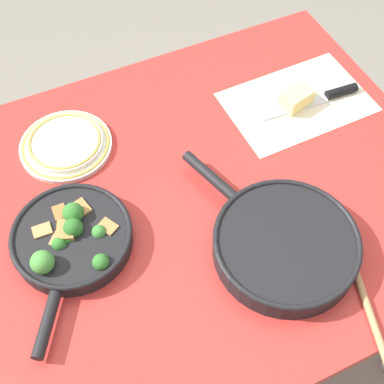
% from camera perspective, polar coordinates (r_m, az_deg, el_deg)
% --- Properties ---
extents(ground_plane, '(14.00, 14.00, 0.00)m').
position_cam_1_polar(ground_plane, '(1.89, 0.00, -13.97)').
color(ground_plane, slate).
extents(dining_table_red, '(1.17, 0.92, 0.78)m').
position_cam_1_polar(dining_table_red, '(1.26, 0.00, -2.81)').
color(dining_table_red, '#B72D28').
rests_on(dining_table_red, ground_plane).
extents(skillet_broccoli, '(0.27, 0.35, 0.08)m').
position_cam_1_polar(skillet_broccoli, '(1.13, -12.77, -4.82)').
color(skillet_broccoli, black).
rests_on(skillet_broccoli, dining_table_red).
extents(skillet_eggs, '(0.30, 0.45, 0.06)m').
position_cam_1_polar(skillet_eggs, '(1.11, 9.83, -5.51)').
color(skillet_eggs, black).
rests_on(skillet_eggs, dining_table_red).
extents(wooden_spoon, '(0.14, 0.39, 0.02)m').
position_cam_1_polar(wooden_spoon, '(1.12, 17.90, -10.56)').
color(wooden_spoon, '#A87A4C').
rests_on(wooden_spoon, dining_table_red).
extents(parchment_sheet, '(0.36, 0.24, 0.00)m').
position_cam_1_polar(parchment_sheet, '(1.40, 11.15, 9.41)').
color(parchment_sheet, beige).
rests_on(parchment_sheet, dining_table_red).
extents(grater_knife, '(0.27, 0.04, 0.02)m').
position_cam_1_polar(grater_knife, '(1.41, 13.82, 9.77)').
color(grater_knife, silver).
rests_on(grater_knife, dining_table_red).
extents(cheese_block, '(0.09, 0.07, 0.05)m').
position_cam_1_polar(cheese_block, '(1.37, 11.06, 9.74)').
color(cheese_block, '#EFD67A').
rests_on(cheese_block, dining_table_red).
extents(dinner_plate_stack, '(0.22, 0.22, 0.03)m').
position_cam_1_polar(dinner_plate_stack, '(1.30, -13.35, 5.02)').
color(dinner_plate_stack, silver).
rests_on(dinner_plate_stack, dining_table_red).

